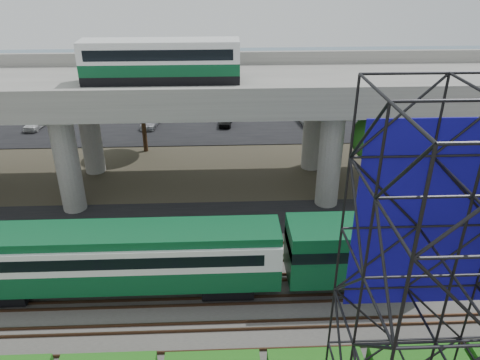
{
  "coord_description": "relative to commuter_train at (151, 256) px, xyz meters",
  "views": [
    {
      "loc": [
        1.64,
        -20.06,
        18.82
      ],
      "look_at": [
        2.77,
        6.0,
        5.6
      ],
      "focal_mm": 35.0,
      "sensor_mm": 36.0,
      "label": 1
    }
  ],
  "objects": [
    {
      "name": "ground",
      "position": [
        2.52,
        -2.0,
        -2.88
      ],
      "size": [
        140.0,
        140.0,
        0.0
      ],
      "primitive_type": "plane",
      "color": "#474233",
      "rests_on": "ground"
    },
    {
      "name": "ballast_bed",
      "position": [
        2.52,
        0.0,
        -2.78
      ],
      "size": [
        90.0,
        12.0,
        0.2
      ],
      "primitive_type": "cube",
      "color": "slate",
      "rests_on": "ground"
    },
    {
      "name": "service_road",
      "position": [
        2.52,
        8.5,
        -2.84
      ],
      "size": [
        90.0,
        5.0,
        0.08
      ],
      "primitive_type": "cube",
      "color": "black",
      "rests_on": "ground"
    },
    {
      "name": "parking_lot",
      "position": [
        2.52,
        32.0,
        -2.84
      ],
      "size": [
        90.0,
        18.0,
        0.08
      ],
      "primitive_type": "cube",
      "color": "black",
      "rests_on": "ground"
    },
    {
      "name": "harbor_water",
      "position": [
        2.52,
        54.0,
        -2.87
      ],
      "size": [
        140.0,
        40.0,
        0.03
      ],
      "primitive_type": "cube",
      "color": "#466573",
      "rests_on": "ground"
    },
    {
      "name": "rail_tracks",
      "position": [
        2.52,
        -0.0,
        -2.6
      ],
      "size": [
        90.0,
        9.52,
        0.16
      ],
      "color": "#472D1E",
      "rests_on": "ballast_bed"
    },
    {
      "name": "commuter_train",
      "position": [
        0.0,
        0.0,
        0.0
      ],
      "size": [
        29.3,
        3.06,
        4.3
      ],
      "color": "black",
      "rests_on": "rail_tracks"
    },
    {
      "name": "overpass",
      "position": [
        2.32,
        14.0,
        5.33
      ],
      "size": [
        80.0,
        12.0,
        12.4
      ],
      "color": "#9E9B93",
      "rests_on": "ground"
    },
    {
      "name": "trees",
      "position": [
        -2.14,
        14.17,
        2.69
      ],
      "size": [
        40.94,
        16.94,
        7.69
      ],
      "color": "#382314",
      "rests_on": "ground"
    },
    {
      "name": "parked_cars",
      "position": [
        2.54,
        31.71,
        -2.19
      ],
      "size": [
        37.07,
        9.65,
        1.32
      ],
      "color": "silver",
      "rests_on": "parking_lot"
    }
  ]
}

